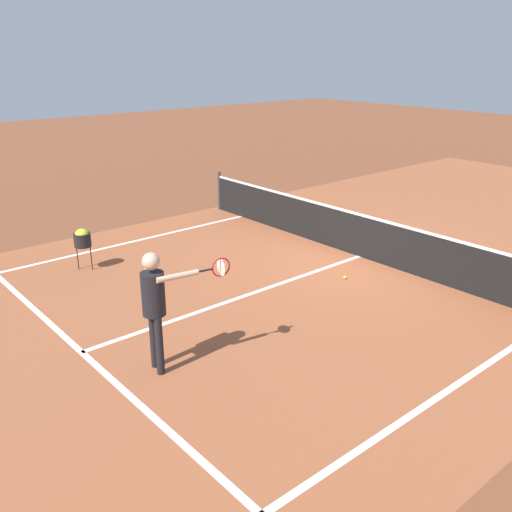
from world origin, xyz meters
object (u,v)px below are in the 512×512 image
object	(u,v)px
net	(361,235)
player_near	(156,298)
ball_hopper	(82,238)
tennis_ball_near_net	(345,277)

from	to	relation	value
net	player_near	world-z (taller)	player_near
net	player_near	bearing A→B (deg)	-78.51
player_near	ball_hopper	xyz separation A→B (m)	(-4.32, 0.85, -0.43)
net	tennis_ball_near_net	bearing A→B (deg)	-61.84
net	ball_hopper	bearing A→B (deg)	-122.76
net	tennis_ball_near_net	size ratio (longest dim) A/B	155.04
ball_hopper	tennis_ball_near_net	bearing A→B (deg)	44.01
player_near	ball_hopper	world-z (taller)	player_near
tennis_ball_near_net	player_near	bearing A→B (deg)	-83.52
tennis_ball_near_net	net	bearing A→B (deg)	118.16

